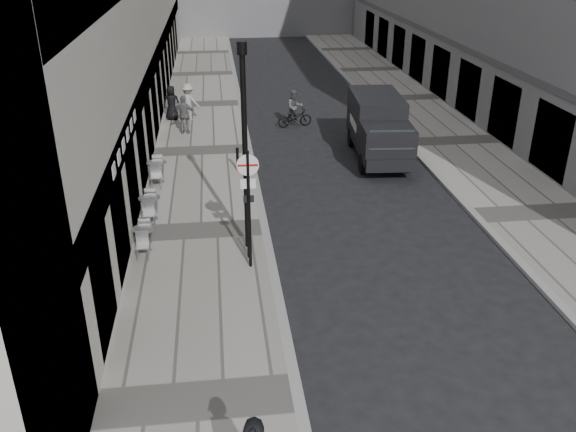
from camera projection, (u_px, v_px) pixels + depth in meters
name	position (u px, v px, depth m)	size (l,w,h in m)	color
sidewalk	(202.00, 151.00, 25.92)	(4.00, 60.00, 0.12)	#9C968D
far_sidewalk	(451.00, 142.00, 27.13)	(4.00, 60.00, 0.12)	#9C968D
sign_post	(249.00, 194.00, 16.08)	(0.58, 0.10, 3.39)	black
lamppost	(245.00, 140.00, 16.67)	(0.27, 0.27, 5.93)	black
bollard_near	(249.00, 244.00, 17.28)	(0.12, 0.12, 0.87)	black
bollard_far	(238.00, 159.00, 23.62)	(0.11, 0.11, 0.85)	black
panel_van	(378.00, 125.00, 24.90)	(2.32, 5.36, 2.46)	black
cyclist	(295.00, 112.00, 29.07)	(1.74, 0.87, 1.80)	black
pedestrian_a	(185.00, 115.00, 27.62)	(1.04, 0.43, 1.77)	slate
pedestrian_b	(188.00, 102.00, 29.58)	(1.17, 0.67, 1.80)	#ABA59E
pedestrian_c	(172.00, 103.00, 29.70)	(0.82, 0.53, 1.67)	black
cafe_table_near	(150.00, 207.00, 19.53)	(0.71, 1.59, 0.91)	#A5A5A7
cafe_table_mid	(157.00, 171.00, 22.40)	(0.72, 1.63, 0.93)	#B0B0B3
cafe_table_far	(144.00, 237.00, 17.67)	(0.65, 1.47, 0.84)	#A5A5A7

